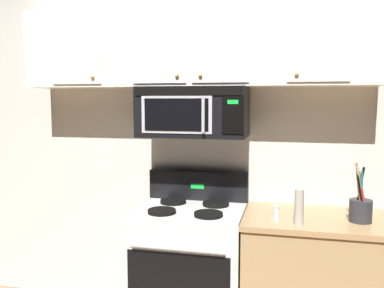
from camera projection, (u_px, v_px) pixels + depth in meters
back_wall at (201, 140)px, 3.16m from camera, size 5.20×0.10×2.70m
stove_range at (190, 268)px, 2.90m from camera, size 0.76×0.69×1.12m
over_range_microwave at (194, 112)px, 2.89m from camera, size 0.76×0.43×0.35m
upper_cabinets at (195, 48)px, 2.87m from camera, size 2.50×0.36×0.55m
counter_segment at (313, 282)px, 2.71m from camera, size 0.93×0.65×0.90m
utensil_crock_charcoal at (361, 207)px, 2.54m from camera, size 0.14×0.14×0.37m
salt_shaker at (276, 214)px, 2.56m from camera, size 0.04×0.04×0.10m
pepper_mill at (299, 207)px, 2.48m from camera, size 0.06×0.06×0.22m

